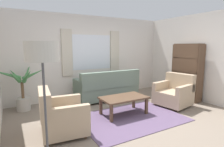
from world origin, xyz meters
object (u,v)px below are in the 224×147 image
at_px(potted_plant, 22,90).
at_px(armchair_left, 60,116).
at_px(standing_lamp, 42,61).
at_px(couch, 108,88).
at_px(armchair_right, 174,93).
at_px(bookshelf, 187,72).
at_px(coffee_table, 124,99).

bearing_deg(potted_plant, armchair_left, -73.34).
xyz_separation_m(armchair_left, standing_lamp, (-0.41, -0.97, 1.12)).
xyz_separation_m(couch, standing_lamp, (-2.23, -2.49, 1.11)).
bearing_deg(armchair_right, couch, -146.21).
xyz_separation_m(armchair_left, armchair_right, (3.18, 0.11, 0.00)).
distance_m(armchair_left, standing_lamp, 1.54).
xyz_separation_m(armchair_left, bookshelf, (3.95, 0.33, 0.52)).
xyz_separation_m(couch, bookshelf, (2.12, -1.19, 0.51)).
bearing_deg(couch, potted_plant, -5.59).
bearing_deg(armchair_right, bookshelf, 96.17).
height_order(potted_plant, bookshelf, bookshelf).
relative_size(bookshelf, standing_lamp, 1.01).
xyz_separation_m(bookshelf, standing_lamp, (-4.35, -1.30, 0.60)).
bearing_deg(bookshelf, armchair_right, 106.14).
relative_size(armchair_left, potted_plant, 0.74).
height_order(potted_plant, standing_lamp, standing_lamp).
bearing_deg(armchair_right, armchair_left, -98.00).
distance_m(bookshelf, standing_lamp, 4.58).
distance_m(armchair_right, potted_plant, 4.05).
distance_m(couch, bookshelf, 2.48).
distance_m(potted_plant, standing_lamp, 2.88).
xyz_separation_m(potted_plant, bookshelf, (4.47, -1.42, 0.33)).
xyz_separation_m(armchair_right, coffee_table, (-1.60, 0.13, 0.03)).
height_order(bookshelf, standing_lamp, bookshelf).
bearing_deg(couch, bookshelf, 150.72).
height_order(armchair_right, coffee_table, armchair_right).
bearing_deg(coffee_table, potted_plant, 144.27).
distance_m(armchair_left, bookshelf, 3.99).
distance_m(couch, armchair_left, 2.38).
distance_m(potted_plant, bookshelf, 4.70).
bearing_deg(armchair_left, coffee_table, -75.16).
height_order(couch, coffee_table, couch).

